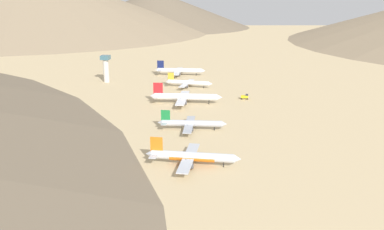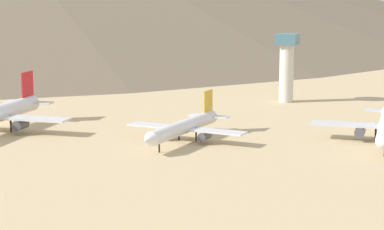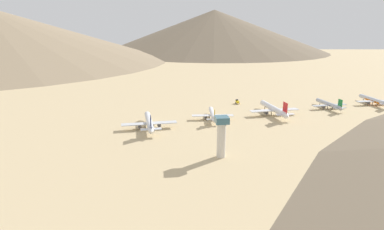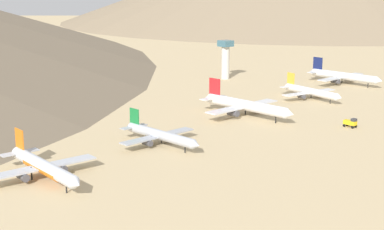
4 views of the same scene
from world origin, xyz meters
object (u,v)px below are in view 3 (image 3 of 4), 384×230
object	(u,v)px
parked_jet_0	(374,100)
parked_jet_4	(149,122)
service_truck	(237,102)
parked_jet_3	(213,114)
parked_jet_2	(274,109)
control_tower	(221,134)
parked_jet_1	(329,104)

from	to	relation	value
parked_jet_0	parked_jet_4	world-z (taller)	parked_jet_4
parked_jet_4	service_truck	bearing A→B (deg)	-51.63
parked_jet_0	parked_jet_3	size ratio (longest dim) A/B	1.08
parked_jet_2	control_tower	bearing A→B (deg)	142.47
parked_jet_0	parked_jet_3	distance (m)	159.37
parked_jet_2	service_truck	bearing A→B (deg)	25.25
parked_jet_3	parked_jet_4	world-z (taller)	parked_jet_4
parked_jet_2	service_truck	size ratio (longest dim) A/B	9.62
parked_jet_0	control_tower	bearing A→B (deg)	121.50
parked_jet_3	control_tower	xyz separation A→B (m)	(-73.17, 9.31, 9.32)
parked_jet_4	service_truck	xyz separation A→B (m)	(64.41, -81.36, -2.58)
parked_jet_1	parked_jet_2	distance (m)	57.64
parked_jet_0	parked_jet_4	xyz separation A→B (m)	(-45.40, 205.56, 0.52)
parked_jet_3	service_truck	xyz separation A→B (m)	(47.64, -32.58, -1.79)
service_truck	parked_jet_2	bearing A→B (deg)	-154.75
parked_jet_2	control_tower	distance (m)	100.89
parked_jet_2	parked_jet_4	world-z (taller)	parked_jet_2
parked_jet_2	service_truck	xyz separation A→B (m)	(41.06, 19.36, -2.84)
parked_jet_0	parked_jet_2	bearing A→B (deg)	101.88
parked_jet_1	service_truck	distance (m)	80.14
parked_jet_4	control_tower	bearing A→B (deg)	-145.01
parked_jet_2	parked_jet_4	bearing A→B (deg)	103.05
parked_jet_4	parked_jet_2	bearing A→B (deg)	-76.95
parked_jet_0	parked_jet_4	size ratio (longest dim) A/B	0.90
parked_jet_4	parked_jet_3	bearing A→B (deg)	-71.02
parked_jet_1	parked_jet_4	xyz separation A→B (m)	(-37.09, 156.69, 0.85)
parked_jet_1	service_truck	xyz separation A→B (m)	(27.32, 75.32, -1.73)
control_tower	service_truck	bearing A→B (deg)	-19.12
parked_jet_0	service_truck	bearing A→B (deg)	81.30
parked_jet_3	service_truck	distance (m)	57.74
parked_jet_1	service_truck	size ratio (longest dim) A/B	7.45
parked_jet_0	parked_jet_4	distance (m)	210.51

